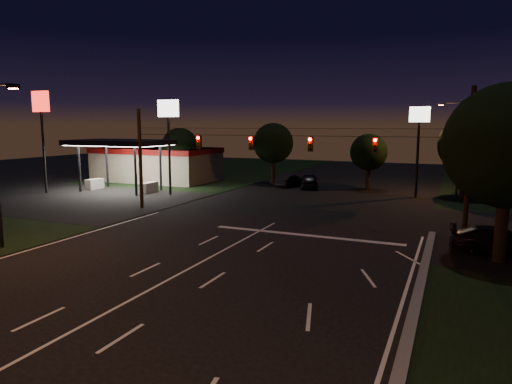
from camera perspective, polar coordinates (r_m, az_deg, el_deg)
The scene contains 20 objects.
ground at distance 19.79m, azimuth -12.96°, elevation -11.73°, with size 140.00×140.00×0.00m, color black.
cross_street_left at distance 44.41m, azimuth -21.46°, elevation -0.93°, with size 20.00×16.00×0.02m, color black.
center_line at distance 15.80m, azimuth -26.67°, elevation -17.76°, with size 0.14×40.00×0.01m, color silver.
stop_bar at distance 28.40m, azimuth 6.13°, elevation -5.38°, with size 12.00×0.50×0.01m, color silver.
utility_pole_right at distance 30.59m, azimuth 24.56°, elevation -5.11°, with size 0.30×0.30×9.00m, color black.
utility_pole_left at distance 38.41m, azimuth -14.05°, elevation -1.98°, with size 0.28×0.28×8.00m, color black.
signal_span at distance 31.87m, azimuth 3.00°, elevation 6.15°, with size 24.00×0.40×1.56m.
gas_station at distance 56.21m, azimuth -12.54°, elevation 3.73°, with size 14.20×16.10×5.25m.
pole_sign_left_near at distance 44.65m, azimuth -10.89°, elevation 8.54°, with size 2.20×0.30×9.10m.
pole_sign_left_far at distance 49.66m, azimuth -25.24°, elevation 8.60°, with size 2.00×0.30×10.00m.
pole_sign_right at distance 44.95m, azimuth 19.69°, elevation 7.26°, with size 1.80×0.30×8.40m.
street_light_right_far at distance 46.86m, azimuth 23.77°, elevation 5.84°, with size 2.20×0.35×9.00m.
tree_right_near at distance 25.12m, azimuth 28.97°, elevation 4.92°, with size 6.00×6.00×8.76m.
tree_far_a at distance 53.67m, azimuth -9.41°, elevation 5.61°, with size 4.20×4.20×6.42m.
tree_far_b at distance 52.64m, azimuth 2.23°, elevation 6.06°, with size 4.60×4.60×6.98m.
tree_far_c at distance 48.72m, azimuth 13.95°, elevation 4.79°, with size 3.80×3.80×5.86m.
tree_far_d at distance 46.01m, azimuth 24.72°, elevation 5.23°, with size 4.80×4.80×7.30m.
car_oncoming_a at distance 49.29m, azimuth 6.68°, elevation 1.39°, with size 1.87×4.64×1.58m, color black.
car_oncoming_b at distance 50.35m, azimuth 4.32°, elevation 1.43°, with size 1.42×4.07×1.34m, color black.
car_cross at distance 27.13m, azimuth 28.23°, elevation -5.45°, with size 2.01×4.94×1.43m, color black.
Camera 1 is at (11.24, -14.83, 6.73)m, focal length 32.00 mm.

